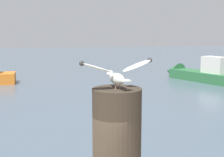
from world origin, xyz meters
TOP-DOWN VIEW (x-y plane):
  - mooring_post at (1.20, -0.52)m, footprint 0.44×0.44m
  - seagull at (1.20, -0.51)m, footprint 0.68×0.39m
  - boat_green at (9.78, 16.34)m, footprint 3.65×5.78m

SIDE VIEW (x-z plane):
  - boat_green at x=9.78m, z-range -0.53..1.43m
  - mooring_post at x=1.20m, z-range 1.74..2.74m
  - seagull at x=1.20m, z-range 2.75..3.00m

